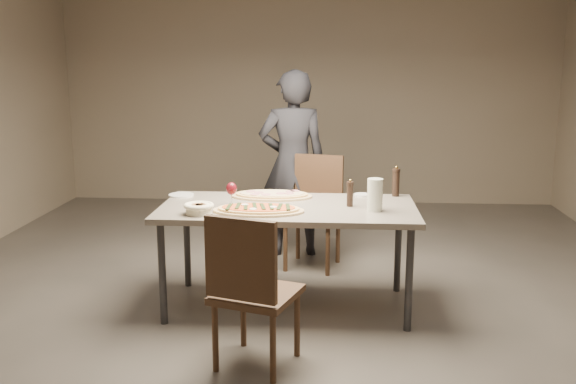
# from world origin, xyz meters

# --- Properties ---
(room) EXTENTS (7.00, 7.00, 7.00)m
(room) POSITION_xyz_m (0.00, 0.00, 1.40)
(room) COLOR #554F49
(room) RESTS_ON ground
(dining_table) EXTENTS (1.80, 0.90, 0.75)m
(dining_table) POSITION_xyz_m (0.00, 0.00, 0.69)
(dining_table) COLOR slate
(dining_table) RESTS_ON ground
(zucchini_pizza) EXTENTS (0.62, 0.34, 0.05)m
(zucchini_pizza) POSITION_xyz_m (-0.19, -0.19, 0.77)
(zucchini_pizza) COLOR tan
(zucchini_pizza) RESTS_ON dining_table
(ham_pizza) EXTENTS (0.61, 0.34, 0.04)m
(ham_pizza) POSITION_xyz_m (-0.14, 0.28, 0.77)
(ham_pizza) COLOR tan
(ham_pizza) RESTS_ON dining_table
(bread_basket) EXTENTS (0.20, 0.20, 0.07)m
(bread_basket) POSITION_xyz_m (-0.58, -0.28, 0.79)
(bread_basket) COLOR beige
(bread_basket) RESTS_ON dining_table
(oil_dish) EXTENTS (0.12, 0.12, 0.01)m
(oil_dish) POSITION_xyz_m (0.54, 0.38, 0.76)
(oil_dish) COLOR white
(oil_dish) RESTS_ON dining_table
(pepper_mill_left) EXTENTS (0.05, 0.05, 0.19)m
(pepper_mill_left) POSITION_xyz_m (0.43, 0.02, 0.84)
(pepper_mill_left) COLOR black
(pepper_mill_left) RESTS_ON dining_table
(pepper_mill_right) EXTENTS (0.06, 0.06, 0.23)m
(pepper_mill_right) POSITION_xyz_m (0.79, 0.38, 0.86)
(pepper_mill_right) COLOR black
(pepper_mill_right) RESTS_ON dining_table
(carafe) EXTENTS (0.11, 0.11, 0.22)m
(carafe) POSITION_xyz_m (0.60, -0.10, 0.86)
(carafe) COLOR silver
(carafe) RESTS_ON dining_table
(wine_glass) EXTENTS (0.08, 0.08, 0.17)m
(wine_glass) POSITION_xyz_m (-0.40, -0.02, 0.87)
(wine_glass) COLOR silver
(wine_glass) RESTS_ON dining_table
(side_plate) EXTENTS (0.19, 0.19, 0.01)m
(side_plate) POSITION_xyz_m (-0.83, 0.28, 0.76)
(side_plate) COLOR white
(side_plate) RESTS_ON dining_table
(chair_near) EXTENTS (0.56, 0.56, 0.93)m
(chair_near) POSITION_xyz_m (-0.15, -0.99, 0.52)
(chair_near) COLOR #432C1C
(chair_near) RESTS_ON ground
(chair_far) EXTENTS (0.54, 0.54, 0.95)m
(chair_far) POSITION_xyz_m (0.17, 1.00, 0.53)
(chair_far) COLOR #432C1C
(chair_far) RESTS_ON ground
(diner) EXTENTS (0.66, 0.49, 1.68)m
(diner) POSITION_xyz_m (-0.05, 1.29, 0.84)
(diner) COLOR black
(diner) RESTS_ON ground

